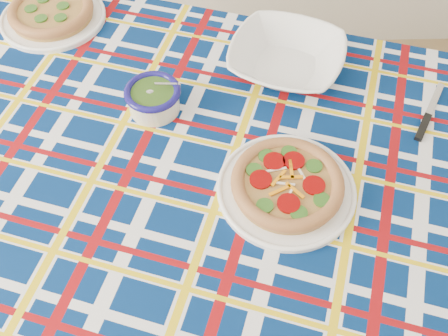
{
  "coord_description": "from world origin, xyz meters",
  "views": [
    {
      "loc": [
        0.63,
        -0.15,
        1.79
      ],
      "look_at": [
        0.65,
        0.54,
        0.85
      ],
      "focal_mm": 40.0,
      "sensor_mm": 36.0,
      "label": 1
    }
  ],
  "objects_px": {
    "main_focaccia_plate": "(287,183)",
    "serving_bowl": "(286,59)",
    "dining_table": "(202,177)",
    "pesto_bowl": "(153,97)"
  },
  "relations": [
    {
      "from": "dining_table",
      "to": "main_focaccia_plate",
      "type": "height_order",
      "value": "main_focaccia_plate"
    },
    {
      "from": "serving_bowl",
      "to": "dining_table",
      "type": "bearing_deg",
      "value": -127.92
    },
    {
      "from": "dining_table",
      "to": "serving_bowl",
      "type": "bearing_deg",
      "value": 69.98
    },
    {
      "from": "main_focaccia_plate",
      "to": "pesto_bowl",
      "type": "height_order",
      "value": "pesto_bowl"
    },
    {
      "from": "dining_table",
      "to": "pesto_bowl",
      "type": "bearing_deg",
      "value": 144.32
    },
    {
      "from": "main_focaccia_plate",
      "to": "serving_bowl",
      "type": "relative_size",
      "value": 1.07
    },
    {
      "from": "main_focaccia_plate",
      "to": "pesto_bowl",
      "type": "bearing_deg",
      "value": 139.68
    },
    {
      "from": "pesto_bowl",
      "to": "main_focaccia_plate",
      "type": "bearing_deg",
      "value": -40.32
    },
    {
      "from": "dining_table",
      "to": "main_focaccia_plate",
      "type": "distance_m",
      "value": 0.25
    },
    {
      "from": "dining_table",
      "to": "main_focaccia_plate",
      "type": "xyz_separation_m",
      "value": [
        0.2,
        -0.11,
        0.12
      ]
    }
  ]
}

